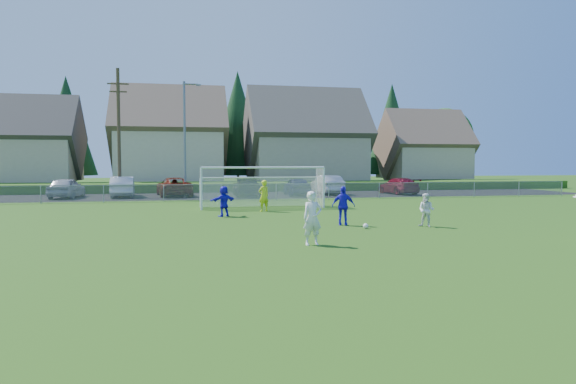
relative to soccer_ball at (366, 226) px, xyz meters
name	(u,v)px	position (x,y,z in m)	size (l,w,h in m)	color
ground	(341,253)	(-2.73, -5.24, -0.11)	(160.00, 160.00, 0.00)	#193D0C
asphalt_lot	(241,195)	(-2.73, 22.26, -0.10)	(60.00, 60.00, 0.00)	black
grass_embankment	(232,186)	(-2.73, 29.76, 0.29)	(70.00, 6.00, 0.80)	#1E420F
soccer_ball	(366,226)	(0.00, 0.00, 0.00)	(0.22, 0.22, 0.22)	white
player_white_a	(312,218)	(-3.21, -3.63, 0.79)	(0.66, 0.43, 1.80)	white
player_white_b	(426,210)	(2.74, 0.04, 0.60)	(0.69, 0.54, 1.43)	white
player_blue_a	(343,206)	(-0.56, 1.28, 0.74)	(1.00, 0.42, 1.71)	#2115CD
player_blue_b	(224,201)	(-5.38, 6.03, 0.67)	(1.45, 0.46, 1.56)	#2115CD
goalkeeper	(264,196)	(-2.98, 8.26, 0.77)	(0.64, 0.42, 1.75)	#CCDE1A
car_a	(67,188)	(-16.18, 21.96, 0.67)	(1.85, 4.60, 1.57)	#A2A4AA
car_b	(123,187)	(-12.08, 22.37, 0.70)	(1.71, 4.91, 1.62)	silver
car_c	(174,187)	(-8.10, 22.56, 0.64)	(2.50, 5.41, 1.50)	#65190B
car_d	(247,187)	(-2.37, 20.99, 0.62)	(2.05, 5.05, 1.47)	black
car_e	(297,186)	(1.83, 21.21, 0.65)	(1.79, 4.45, 1.51)	#121240
car_f	(327,185)	(4.79, 22.46, 0.70)	(1.71, 4.90, 1.61)	#B7B7B7
car_g	(398,186)	(10.86, 21.35, 0.59)	(1.95, 4.80, 1.39)	maroon
soccer_goal	(261,181)	(-2.73, 10.81, 1.52)	(7.42, 1.90, 2.50)	white
chainlink_fence	(249,192)	(-2.73, 16.76, 0.52)	(52.06, 0.06, 1.20)	gray
streetlight	(185,135)	(-7.17, 20.76, 4.73)	(1.38, 0.18, 9.00)	slate
utility_pole	(119,131)	(-12.23, 21.76, 5.04)	(1.60, 0.26, 10.00)	#473321
houses_row	(243,121)	(-0.75, 37.22, 7.22)	(53.90, 11.45, 13.27)	tan
tree_row	(229,128)	(-1.68, 43.49, 6.80)	(65.98, 12.36, 13.80)	#382616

